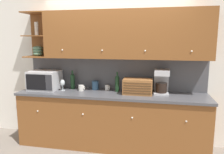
% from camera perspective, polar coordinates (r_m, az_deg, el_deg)
% --- Properties ---
extents(ground_plane, '(24.00, 24.00, 0.00)m').
position_cam_1_polar(ground_plane, '(4.23, 0.58, -15.63)').
color(ground_plane, slate).
extents(wall_back, '(5.53, 0.06, 2.60)m').
position_cam_1_polar(wall_back, '(3.89, 0.70, 2.17)').
color(wall_back, white).
rests_on(wall_back, ground_plane).
extents(counter_unit, '(3.15, 0.63, 0.94)m').
position_cam_1_polar(counter_unit, '(3.77, -0.28, -11.11)').
color(counter_unit, brown).
rests_on(counter_unit, ground_plane).
extents(backsplash_panel, '(3.13, 0.01, 0.57)m').
position_cam_1_polar(backsplash_panel, '(3.86, 0.60, 0.92)').
color(backsplash_panel, '#4C4C51').
rests_on(backsplash_panel, counter_unit).
extents(upper_cabinets, '(3.13, 0.38, 0.78)m').
position_cam_1_polar(upper_cabinets, '(3.62, 2.70, 10.95)').
color(upper_cabinets, brown).
rests_on(upper_cabinets, backsplash_panel).
extents(microwave, '(0.51, 0.42, 0.33)m').
position_cam_1_polar(microwave, '(4.05, -17.15, -0.78)').
color(microwave, silver).
rests_on(microwave, counter_unit).
extents(wine_glass, '(0.08, 0.08, 0.19)m').
position_cam_1_polar(wine_glass, '(3.88, -12.79, -1.58)').
color(wine_glass, silver).
rests_on(wine_glass, counter_unit).
extents(second_wine_bottle, '(0.08, 0.08, 0.33)m').
position_cam_1_polar(second_wine_bottle, '(3.99, -10.26, -0.91)').
color(second_wine_bottle, '#19381E').
rests_on(second_wine_bottle, counter_unit).
extents(mug, '(0.11, 0.09, 0.10)m').
position_cam_1_polar(mug, '(3.82, -8.00, -2.84)').
color(mug, silver).
rests_on(mug, counter_unit).
extents(storage_canister, '(0.12, 0.12, 0.16)m').
position_cam_1_polar(storage_canister, '(3.87, -4.41, -2.15)').
color(storage_canister, '#33567A').
rests_on(storage_canister, counter_unit).
extents(mug_blue_second, '(0.09, 0.08, 0.09)m').
position_cam_1_polar(mug_blue_second, '(3.84, -1.23, -2.78)').
color(mug_blue_second, silver).
rests_on(mug_blue_second, counter_unit).
extents(wine_bottle, '(0.07, 0.07, 0.34)m').
position_cam_1_polar(wine_bottle, '(3.70, 1.36, -1.53)').
color(wine_bottle, '#19381E').
rests_on(wine_bottle, counter_unit).
extents(bread_box, '(0.47, 0.26, 0.25)m').
position_cam_1_polar(bread_box, '(3.56, 6.73, -2.50)').
color(bread_box, '#996033').
rests_on(bread_box, counter_unit).
extents(coffee_maker, '(0.24, 0.28, 0.40)m').
position_cam_1_polar(coffee_maker, '(3.64, 12.78, -1.12)').
color(coffee_maker, '#B7B7BC').
rests_on(coffee_maker, counter_unit).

